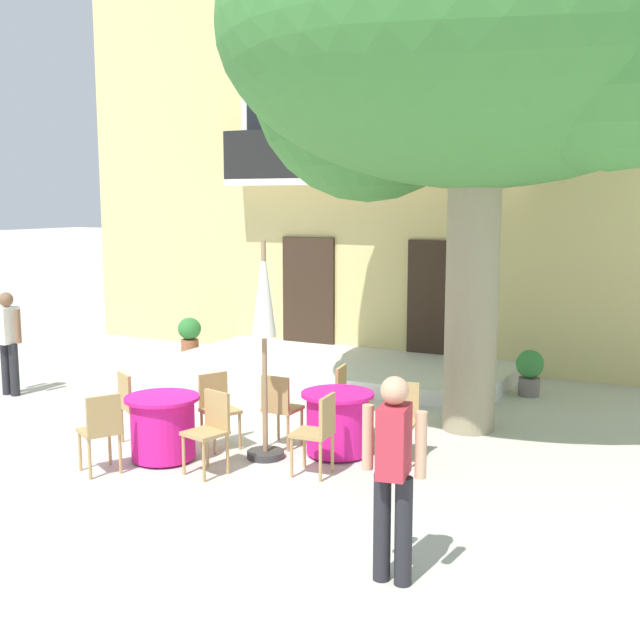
{
  "coord_description": "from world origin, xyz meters",
  "views": [
    {
      "loc": [
        6.22,
        -8.46,
        2.99
      ],
      "look_at": [
        1.16,
        1.5,
        1.3
      ],
      "focal_mm": 44.27,
      "sensor_mm": 36.0,
      "label": 1
    }
  ],
  "objects_px": {
    "cafe_table_middle": "(163,427)",
    "cafe_chair_middle_0": "(210,426)",
    "cafe_chair_near_tree_1": "(401,416)",
    "pedestrian_near_entrance": "(394,468)",
    "cafe_chair_near_tree_0": "(319,429)",
    "ground_planter_right": "(530,370)",
    "cafe_chair_middle_1": "(217,405)",
    "cafe_chair_near_tree_3": "(280,405)",
    "cafe_umbrella": "(264,318)",
    "cafe_chair_middle_3": "(101,428)",
    "ground_planter_left": "(190,335)",
    "plane_tree": "(473,37)",
    "cafe_table_near_tree": "(337,423)",
    "cafe_chair_near_tree_2": "(349,396)",
    "pedestrian_mid_plaza": "(8,338)",
    "cafe_chair_middle_2": "(133,403)"
  },
  "relations": [
    {
      "from": "cafe_chair_middle_1",
      "to": "pedestrian_near_entrance",
      "type": "relative_size",
      "value": 0.55
    },
    {
      "from": "cafe_chair_near_tree_1",
      "to": "ground_planter_left",
      "type": "relative_size",
      "value": 1.19
    },
    {
      "from": "plane_tree",
      "to": "cafe_chair_middle_2",
      "type": "xyz_separation_m",
      "value": [
        -3.4,
        -2.57,
        -4.47
      ]
    },
    {
      "from": "cafe_chair_near_tree_3",
      "to": "cafe_chair_middle_0",
      "type": "xyz_separation_m",
      "value": [
        -0.23,
        -1.14,
        0.0
      ]
    },
    {
      "from": "plane_tree",
      "to": "cafe_chair_near_tree_1",
      "type": "distance_m",
      "value": 4.77
    },
    {
      "from": "cafe_chair_near_tree_0",
      "to": "pedestrian_near_entrance",
      "type": "height_order",
      "value": "pedestrian_near_entrance"
    },
    {
      "from": "cafe_chair_near_tree_1",
      "to": "cafe_chair_middle_3",
      "type": "height_order",
      "value": "same"
    },
    {
      "from": "cafe_umbrella",
      "to": "cafe_chair_middle_3",
      "type": "bearing_deg",
      "value": -135.44
    },
    {
      "from": "cafe_chair_near_tree_1",
      "to": "cafe_table_middle",
      "type": "relative_size",
      "value": 1.05
    },
    {
      "from": "cafe_chair_middle_1",
      "to": "cafe_chair_near_tree_3",
      "type": "bearing_deg",
      "value": 25.55
    },
    {
      "from": "cafe_chair_middle_0",
      "to": "ground_planter_left",
      "type": "relative_size",
      "value": 1.19
    },
    {
      "from": "cafe_chair_middle_3",
      "to": "ground_planter_left",
      "type": "xyz_separation_m",
      "value": [
        -3.11,
        5.86,
        -0.1
      ]
    },
    {
      "from": "cafe_chair_near_tree_2",
      "to": "cafe_chair_middle_3",
      "type": "bearing_deg",
      "value": -126.15
    },
    {
      "from": "cafe_table_middle",
      "to": "cafe_table_near_tree",
      "type": "bearing_deg",
      "value": 32.21
    },
    {
      "from": "ground_planter_left",
      "to": "ground_planter_right",
      "type": "distance_m",
      "value": 6.54
    },
    {
      "from": "pedestrian_near_entrance",
      "to": "cafe_umbrella",
      "type": "bearing_deg",
      "value": 138.59
    },
    {
      "from": "cafe_umbrella",
      "to": "plane_tree",
      "type": "bearing_deg",
      "value": 53.4
    },
    {
      "from": "cafe_chair_middle_1",
      "to": "plane_tree",
      "type": "bearing_deg",
      "value": 42.04
    },
    {
      "from": "cafe_table_near_tree",
      "to": "cafe_chair_middle_2",
      "type": "distance_m",
      "value": 2.54
    },
    {
      "from": "plane_tree",
      "to": "cafe_chair_near_tree_2",
      "type": "distance_m",
      "value": 4.74
    },
    {
      "from": "cafe_chair_near_tree_2",
      "to": "ground_planter_right",
      "type": "relative_size",
      "value": 1.26
    },
    {
      "from": "cafe_chair_middle_0",
      "to": "cafe_chair_middle_1",
      "type": "height_order",
      "value": "same"
    },
    {
      "from": "cafe_umbrella",
      "to": "ground_planter_left",
      "type": "relative_size",
      "value": 3.33
    },
    {
      "from": "cafe_table_middle",
      "to": "ground_planter_left",
      "type": "distance_m",
      "value": 6.19
    },
    {
      "from": "plane_tree",
      "to": "cafe_chair_middle_0",
      "type": "relative_size",
      "value": 7.86
    },
    {
      "from": "cafe_chair_middle_0",
      "to": "ground_planter_left",
      "type": "xyz_separation_m",
      "value": [
        -4.16,
        5.28,
        -0.1
      ]
    },
    {
      "from": "plane_tree",
      "to": "cafe_chair_middle_1",
      "type": "bearing_deg",
      "value": -137.96
    },
    {
      "from": "cafe_chair_near_tree_1",
      "to": "cafe_table_near_tree",
      "type": "bearing_deg",
      "value": -168.09
    },
    {
      "from": "ground_planter_left",
      "to": "cafe_table_middle",
      "type": "bearing_deg",
      "value": -56.6
    },
    {
      "from": "cafe_chair_near_tree_2",
      "to": "cafe_chair_near_tree_3",
      "type": "distance_m",
      "value": 0.97
    },
    {
      "from": "cafe_chair_middle_0",
      "to": "pedestrian_mid_plaza",
      "type": "distance_m",
      "value": 5.06
    },
    {
      "from": "cafe_chair_near_tree_2",
      "to": "cafe_chair_middle_1",
      "type": "height_order",
      "value": "same"
    },
    {
      "from": "cafe_table_middle",
      "to": "cafe_chair_middle_0",
      "type": "height_order",
      "value": "cafe_chair_middle_0"
    },
    {
      "from": "cafe_table_middle",
      "to": "pedestrian_mid_plaza",
      "type": "relative_size",
      "value": 0.54
    },
    {
      "from": "cafe_chair_near_tree_1",
      "to": "cafe_chair_middle_1",
      "type": "height_order",
      "value": "same"
    },
    {
      "from": "cafe_chair_near_tree_3",
      "to": "pedestrian_mid_plaza",
      "type": "height_order",
      "value": "pedestrian_mid_plaza"
    },
    {
      "from": "cafe_chair_middle_2",
      "to": "ground_planter_left",
      "type": "distance_m",
      "value": 5.58
    },
    {
      "from": "cafe_chair_near_tree_1",
      "to": "pedestrian_near_entrance",
      "type": "height_order",
      "value": "pedestrian_near_entrance"
    },
    {
      "from": "pedestrian_near_entrance",
      "to": "cafe_table_near_tree",
      "type": "bearing_deg",
      "value": 123.52
    },
    {
      "from": "cafe_chair_middle_1",
      "to": "pedestrian_near_entrance",
      "type": "bearing_deg",
      "value": -35.33
    },
    {
      "from": "cafe_chair_near_tree_0",
      "to": "cafe_chair_near_tree_2",
      "type": "distance_m",
      "value": 1.51
    },
    {
      "from": "cafe_chair_middle_0",
      "to": "pedestrian_mid_plaza",
      "type": "bearing_deg",
      "value": 162.38
    },
    {
      "from": "plane_tree",
      "to": "cafe_chair_middle_3",
      "type": "relative_size",
      "value": 7.86
    },
    {
      "from": "cafe_chair_near_tree_0",
      "to": "pedestrian_mid_plaza",
      "type": "distance_m",
      "value": 6.03
    },
    {
      "from": "ground_planter_right",
      "to": "pedestrian_near_entrance",
      "type": "distance_m",
      "value": 6.62
    },
    {
      "from": "cafe_chair_near_tree_0",
      "to": "ground_planter_left",
      "type": "height_order",
      "value": "cafe_chair_near_tree_0"
    },
    {
      "from": "cafe_chair_middle_3",
      "to": "pedestrian_mid_plaza",
      "type": "relative_size",
      "value": 0.57
    },
    {
      "from": "cafe_chair_middle_3",
      "to": "pedestrian_near_entrance",
      "type": "bearing_deg",
      "value": -13.06
    },
    {
      "from": "cafe_chair_middle_0",
      "to": "ground_planter_left",
      "type": "distance_m",
      "value": 6.72
    },
    {
      "from": "plane_tree",
      "to": "ground_planter_right",
      "type": "height_order",
      "value": "plane_tree"
    }
  ]
}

